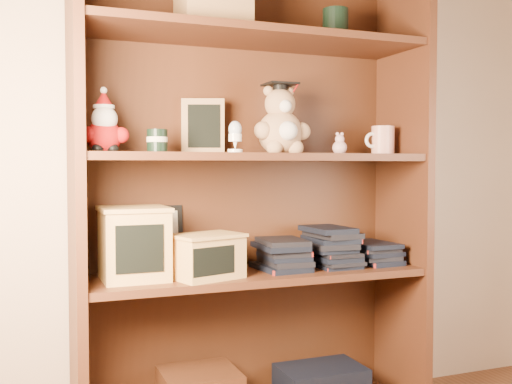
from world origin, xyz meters
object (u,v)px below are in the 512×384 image
at_px(bookcase, 250,203).
at_px(treats_box, 134,243).
at_px(teacher_mug, 382,140).
at_px(grad_teddy_bear, 281,126).

distance_m(bookcase, treats_box, 0.43).
distance_m(teacher_mug, treats_box, 0.97).
relative_size(bookcase, treats_box, 6.99).
distance_m(grad_teddy_bear, teacher_mug, 0.41).
xyz_separation_m(bookcase, grad_teddy_bear, (0.09, -0.06, 0.27)).
xyz_separation_m(grad_teddy_bear, teacher_mug, (0.41, 0.01, -0.04)).
bearing_deg(treats_box, bookcase, 7.18).
bearing_deg(treats_box, grad_teddy_bear, -0.74).
bearing_deg(bookcase, teacher_mug, -5.78).
xyz_separation_m(teacher_mug, treats_box, (-0.91, -0.00, -0.34)).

